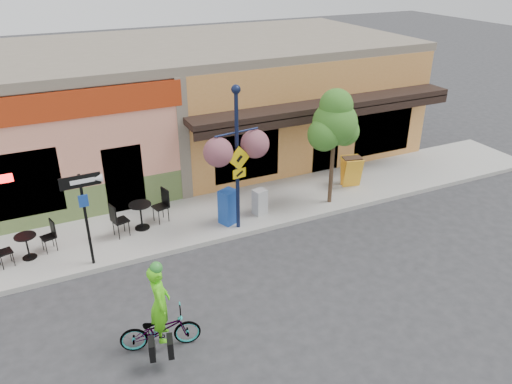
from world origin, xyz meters
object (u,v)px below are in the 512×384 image
(one_way_sign, at_px, (86,221))
(newspaper_box_grey, at_px, (260,202))
(lamp_post, at_px, (237,160))
(building, at_px, (176,102))
(cyclist_rider, at_px, (161,313))
(newspaper_box_blue, at_px, (228,207))
(street_tree, at_px, (333,147))
(bicycle, at_px, (160,330))

(one_way_sign, bearing_deg, newspaper_box_grey, 4.51)
(lamp_post, height_order, one_way_sign, lamp_post)
(lamp_post, bearing_deg, building, 80.45)
(cyclist_rider, height_order, one_way_sign, one_way_sign)
(cyclist_rider, distance_m, lamp_post, 5.24)
(lamp_post, height_order, newspaper_box_grey, lamp_post)
(building, bearing_deg, newspaper_box_blue, -93.73)
(lamp_post, relative_size, street_tree, 1.13)
(street_tree, bearing_deg, newspaper_box_blue, 177.63)
(cyclist_rider, xyz_separation_m, street_tree, (6.77, 3.96, 1.18))
(building, distance_m, cyclist_rider, 11.05)
(lamp_post, distance_m, one_way_sign, 4.35)
(bicycle, distance_m, newspaper_box_grey, 6.07)
(cyclist_rider, height_order, lamp_post, lamp_post)
(building, xyz_separation_m, lamp_post, (-0.25, -6.60, 0.06))
(lamp_post, distance_m, newspaper_box_blue, 1.67)
(lamp_post, bearing_deg, newspaper_box_blue, 106.37)
(street_tree, bearing_deg, building, 116.16)
(bicycle, bearing_deg, one_way_sign, 25.92)
(newspaper_box_grey, bearing_deg, newspaper_box_blue, 172.68)
(cyclist_rider, bearing_deg, lamp_post, -28.98)
(one_way_sign, distance_m, street_tree, 7.67)
(bicycle, bearing_deg, building, -6.43)
(building, height_order, cyclist_rider, building)
(lamp_post, bearing_deg, cyclist_rider, -139.55)
(one_way_sign, xyz_separation_m, street_tree, (7.64, 0.33, 0.62))
(bicycle, height_order, newspaper_box_blue, newspaper_box_blue)
(cyclist_rider, xyz_separation_m, newspaper_box_blue, (3.22, 4.11, -0.20))
(building, height_order, newspaper_box_grey, building)
(cyclist_rider, relative_size, street_tree, 0.46)
(building, distance_m, newspaper_box_grey, 6.41)
(bicycle, height_order, lamp_post, lamp_post)
(lamp_post, xyz_separation_m, one_way_sign, (-4.26, -0.11, -0.87))
(one_way_sign, height_order, newspaper_box_blue, one_way_sign)
(bicycle, height_order, one_way_sign, one_way_sign)
(lamp_post, bearing_deg, newspaper_box_grey, 18.83)
(building, relative_size, cyclist_rider, 10.27)
(street_tree, bearing_deg, newspaper_box_grey, 174.24)
(bicycle, distance_m, lamp_post, 5.41)
(newspaper_box_blue, bearing_deg, street_tree, -25.02)
(newspaper_box_grey, distance_m, street_tree, 2.87)
(bicycle, bearing_deg, lamp_post, -29.40)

